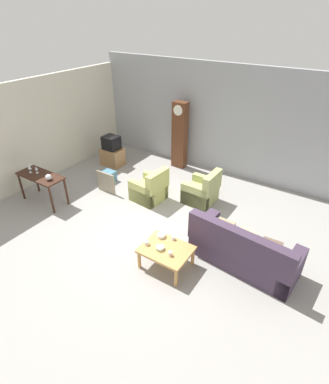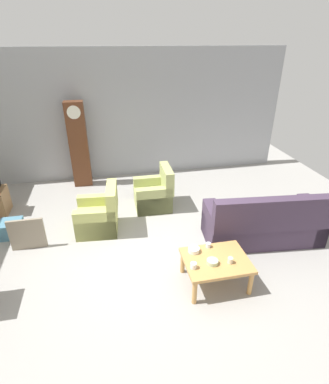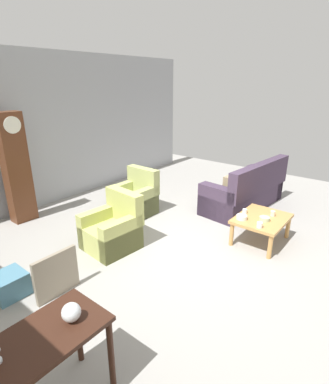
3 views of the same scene
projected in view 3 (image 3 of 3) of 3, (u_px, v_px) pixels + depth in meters
name	position (u px, v px, depth m)	size (l,w,h in m)	color
ground_plane	(188.00, 246.00, 5.04)	(10.40, 10.40, 0.00)	#999691
garage_door_wall	(54.00, 129.00, 6.60)	(8.40, 0.16, 3.20)	#9EA0A5
couch_floral	(246.00, 192.00, 6.48)	(2.18, 1.09, 1.04)	#423347
armchair_olive_near	(113.00, 230.00, 4.92)	(0.85, 0.83, 0.92)	#B7BC66
armchair_olive_far	(135.00, 199.00, 6.19)	(0.80, 0.78, 0.92)	tan
coffee_table_wood	(262.00, 221.00, 5.06)	(0.96, 0.76, 0.45)	tan
console_table_dark	(24.00, 363.00, 2.18)	(1.30, 0.56, 0.80)	#381E14
grandfather_clock	(16.00, 169.00, 5.65)	(0.44, 0.30, 2.09)	#562D19
framed_picture_leaning	(57.00, 275.00, 3.80)	(0.60, 0.05, 0.60)	gray
storage_box_blue	(9.00, 285.00, 3.84)	(0.40, 0.39, 0.30)	teal
glass_dome_cloche	(71.00, 312.00, 2.38)	(0.16, 0.16, 0.16)	silver
cup_white_porcelain	(260.00, 225.00, 4.67)	(0.09, 0.09, 0.09)	white
cup_blue_rimmed	(245.00, 211.00, 5.19)	(0.08, 0.08, 0.07)	silver
cup_cream_tall	(273.00, 213.00, 5.08)	(0.08, 0.08, 0.09)	beige
bowl_white_stacked	(242.00, 217.00, 4.96)	(0.17, 0.17, 0.07)	white
bowl_shallow_green	(265.00, 219.00, 4.92)	(0.17, 0.17, 0.06)	#B2C69E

